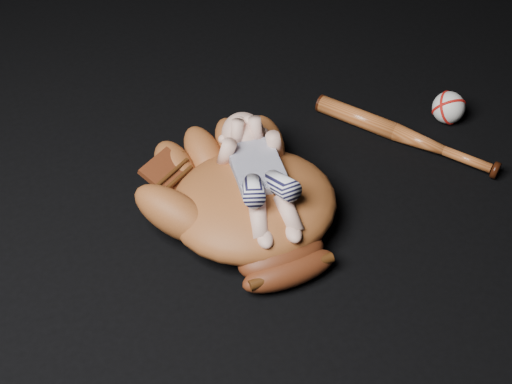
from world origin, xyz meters
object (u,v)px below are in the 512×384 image
newborn_baby (261,174)px  baseball (449,108)px  baseball_glove (253,197)px  baseball_bat (405,136)px

newborn_baby → baseball: newborn_baby is taller
baseball_glove → baseball_bat: size_ratio=1.07×
newborn_baby → baseball_bat: size_ratio=0.76×
baseball_bat → baseball: bearing=14.2°
baseball_glove → newborn_baby: size_ratio=1.41×
baseball_glove → newborn_baby: 0.05m
newborn_baby → baseball_bat: newborn_baby is taller
baseball → baseball_bat: bearing=-165.8°
newborn_baby → baseball_bat: 0.43m
newborn_baby → baseball: 0.56m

